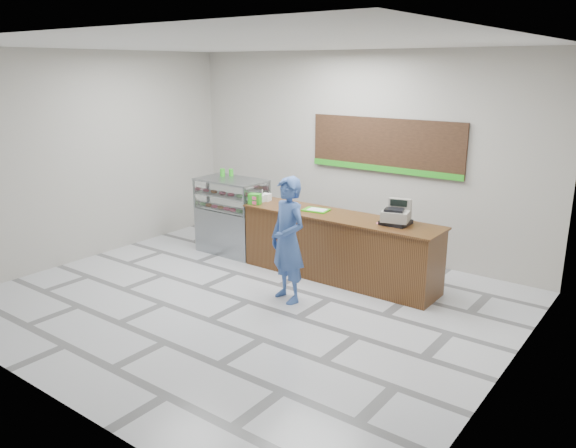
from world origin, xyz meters
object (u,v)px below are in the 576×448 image
Objects in this scene: serving_tray at (316,210)px; customer at (288,240)px; sales_counter at (339,247)px; display_case at (232,215)px; cash_register at (396,215)px.

serving_tray is 1.21m from customer.
serving_tray reaches higher than sales_counter.
sales_counter is 2.45× the size of display_case.
customer is (2.09, -1.14, 0.22)m from display_case.
sales_counter is at bearing 169.45° from cash_register.
serving_tray is at bearing 0.65° from display_case.
display_case is at bearing 166.56° from cash_register.
display_case reaches higher than serving_tray.
sales_counter is 2.23m from display_case.
display_case is at bearing 172.61° from serving_tray.
customer reaches higher than cash_register.
serving_tray is 0.24× the size of customer.
display_case reaches higher than sales_counter.
serving_tray is at bearing 177.45° from sales_counter.
customer is at bearing -83.14° from serving_tray.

